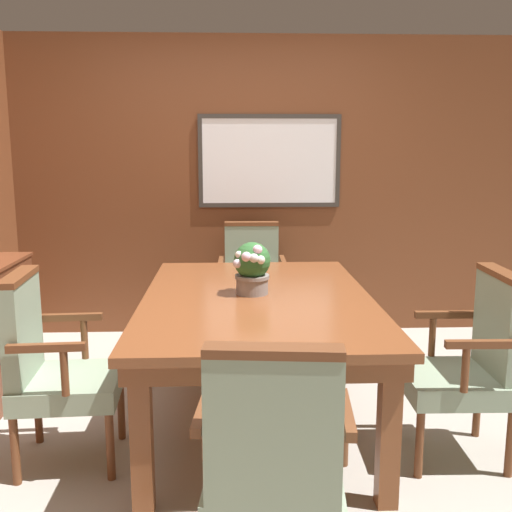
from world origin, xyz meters
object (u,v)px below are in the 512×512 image
object	(u,v)px
chair_right_near	(470,360)
chair_left_near	(51,364)
potted_plant	(252,267)
chair_head_far	(252,281)
dining_table	(257,311)
chair_head_near	(274,463)

from	to	relation	value
chair_right_near	chair_left_near	bearing A→B (deg)	-89.72
chair_right_near	potted_plant	world-z (taller)	potted_plant
chair_left_near	chair_head_far	distance (m)	2.09
dining_table	chair_head_near	bearing A→B (deg)	-90.27
chair_right_near	chair_left_near	distance (m)	2.08
chair_left_near	dining_table	bearing A→B (deg)	-70.59
chair_left_near	potted_plant	distance (m)	1.17
chair_head_near	chair_head_far	distance (m)	2.79
chair_head_near	chair_head_far	world-z (taller)	same
potted_plant	dining_table	bearing A→B (deg)	-58.62
dining_table	potted_plant	bearing A→B (deg)	121.38
chair_right_near	chair_head_far	world-z (taller)	same
chair_right_near	chair_head_near	bearing A→B (deg)	-46.81
potted_plant	chair_right_near	bearing A→B (deg)	-25.27
dining_table	chair_head_near	size ratio (longest dim) A/B	2.03
chair_right_near	chair_head_near	size ratio (longest dim) A/B	1.00
chair_left_near	potted_plant	bearing A→B (deg)	-67.89
chair_head_near	chair_head_far	xyz separation A→B (m)	(0.03, 2.79, 0.00)
chair_left_near	potted_plant	size ratio (longest dim) A/B	3.26
chair_right_near	chair_head_near	distance (m)	1.42
chair_right_near	potted_plant	xyz separation A→B (m)	(-1.07, 0.51, 0.38)
chair_right_near	potted_plant	size ratio (longest dim) A/B	3.26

